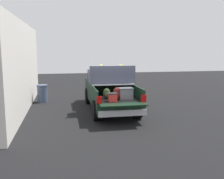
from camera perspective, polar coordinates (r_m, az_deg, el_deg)
The scene contains 4 objects.
ground_plane at distance 12.73m, azimuth -0.51°, elevation -4.49°, with size 40.00×40.00×0.00m, color black.
pickup_truck at distance 12.88m, azimuth -0.79°, elevation 0.02°, with size 6.05×2.07×2.23m.
building_facade at distance 13.23m, azimuth -19.01°, elevation 4.71°, with size 10.51×0.36×4.18m, color silver.
trash_can at distance 14.98m, azimuth -15.09°, elevation -0.83°, with size 0.60×0.60×0.98m.
Camera 1 is at (-12.18, 2.22, 2.94)m, focal length 41.45 mm.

